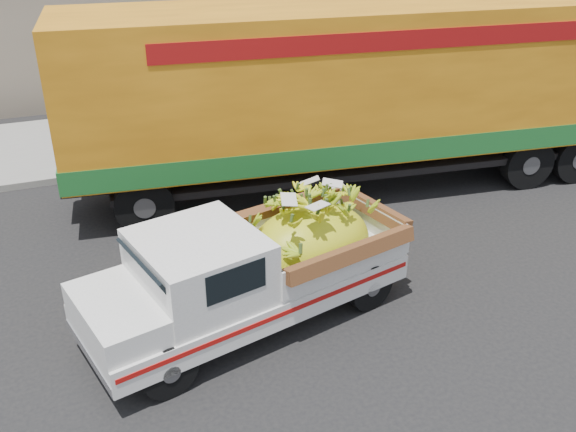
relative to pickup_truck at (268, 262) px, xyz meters
name	(u,v)px	position (x,y,z in m)	size (l,w,h in m)	color
ground	(385,317)	(1.61, -0.73, -0.90)	(100.00, 100.00, 0.00)	black
curb	(247,153)	(1.61, 6.21, -0.82)	(60.00, 0.25, 0.15)	gray
sidewalk	(223,125)	(1.61, 8.31, -0.83)	(60.00, 4.00, 0.14)	gray
pickup_truck	(268,262)	(0.00, 0.00, 0.00)	(5.03, 2.82, 1.67)	black
semi_trailer	(361,89)	(3.32, 3.76, 1.22)	(12.04, 3.84, 3.80)	black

